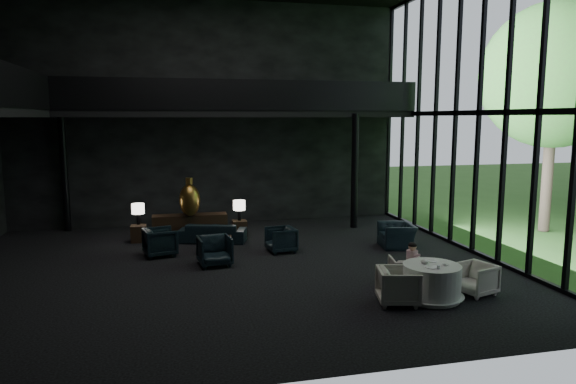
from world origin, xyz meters
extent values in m
cube|color=black|center=(0.00, 0.00, 0.00)|extent=(14.00, 12.00, 0.02)
cube|color=black|center=(0.00, 6.00, 4.00)|extent=(14.00, 0.04, 8.00)
cube|color=black|center=(0.00, -6.00, 4.00)|extent=(14.00, 0.04, 8.00)
cube|color=black|center=(1.00, 5.00, 4.00)|extent=(12.00, 2.00, 0.25)
cube|color=black|center=(-5.00, 0.00, 4.60)|extent=(0.06, 12.00, 1.00)
cube|color=black|center=(1.00, 4.00, 4.60)|extent=(12.00, 0.06, 1.00)
cylinder|color=black|center=(-5.00, 5.70, 2.00)|extent=(0.24, 0.24, 4.00)
cylinder|color=black|center=(4.80, 4.00, 2.00)|extent=(0.24, 0.24, 4.00)
cylinder|color=#382D23|center=(11.00, 2.00, 2.45)|extent=(0.36, 0.36, 4.90)
sphere|color=#2B5E21|center=(11.00, 2.00, 5.25)|extent=(4.80, 4.80, 4.80)
cube|color=black|center=(-0.92, 3.73, 0.38)|extent=(2.38, 0.54, 0.76)
ellipsoid|color=olive|center=(-0.92, 3.48, 1.27)|extent=(0.66, 0.66, 1.02)
cylinder|color=olive|center=(-0.92, 3.48, 1.88)|extent=(0.22, 0.22, 0.21)
cube|color=black|center=(-2.52, 3.51, 0.26)|extent=(0.47, 0.47, 0.52)
cylinder|color=black|center=(-2.52, 3.66, 0.69)|extent=(0.12, 0.12, 0.35)
cylinder|color=white|center=(-2.52, 3.66, 1.03)|extent=(0.40, 0.40, 0.32)
cube|color=black|center=(0.68, 3.62, 0.25)|extent=(0.46, 0.46, 0.51)
cylinder|color=black|center=(0.68, 3.64, 0.68)|extent=(0.12, 0.12, 0.35)
cylinder|color=white|center=(0.68, 3.64, 1.01)|extent=(0.40, 0.40, 0.32)
imported|color=black|center=(-0.25, 2.96, 0.40)|extent=(2.11, 1.14, 0.79)
imported|color=black|center=(-1.84, 1.66, 0.48)|extent=(1.07, 1.11, 0.96)
imported|color=black|center=(1.57, 1.30, 0.41)|extent=(0.84, 0.88, 0.81)
imported|color=black|center=(-0.43, 0.36, 0.47)|extent=(1.01, 0.96, 0.95)
imported|color=black|center=(5.08, 1.06, 0.48)|extent=(0.86, 1.19, 0.96)
cube|color=black|center=(-0.30, 1.76, 0.20)|extent=(1.08, 1.08, 0.40)
cylinder|color=white|center=(3.89, -3.24, 0.38)|extent=(1.23, 1.23, 0.75)
cone|color=white|center=(3.89, -3.24, 0.05)|extent=(1.39, 1.39, 0.10)
imported|color=beige|center=(3.78, -2.26, 0.34)|extent=(0.77, 0.74, 0.68)
imported|color=beige|center=(4.98, -3.19, 0.37)|extent=(0.87, 0.90, 0.75)
imported|color=beige|center=(3.07, -3.35, 0.45)|extent=(1.01, 1.05, 0.90)
cylinder|color=pink|center=(3.89, -2.31, 0.64)|extent=(0.27, 0.27, 0.38)
sphere|color=#D8A884|center=(3.89, -2.31, 0.92)|extent=(0.19, 0.19, 0.19)
ellipsoid|color=black|center=(3.89, -2.31, 0.95)|extent=(0.20, 0.20, 0.13)
cylinder|color=white|center=(3.77, -3.42, 0.76)|extent=(0.32, 0.32, 0.02)
cylinder|color=white|center=(4.02, -2.99, 0.76)|extent=(0.29, 0.29, 0.02)
cylinder|color=white|center=(4.17, -3.29, 0.76)|extent=(0.16, 0.16, 0.01)
cylinder|color=white|center=(4.11, -3.37, 0.79)|extent=(0.09, 0.09, 0.05)
ellipsoid|color=white|center=(3.77, -3.12, 0.79)|extent=(0.16, 0.16, 0.08)
cylinder|color=#99999E|center=(3.87, -3.54, 0.79)|extent=(0.07, 0.07, 0.08)
camera|label=1|loc=(-1.51, -12.87, 3.87)|focal=32.00mm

